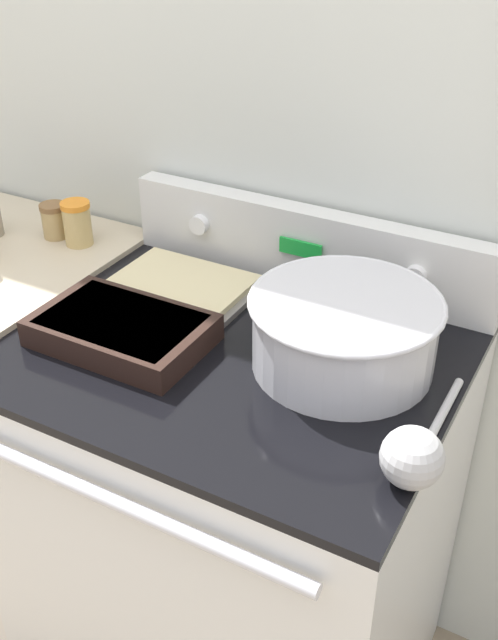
# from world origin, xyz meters

# --- Properties ---
(kitchen_wall) EXTENTS (8.00, 0.05, 2.50)m
(kitchen_wall) POSITION_xyz_m (0.00, 0.67, 1.25)
(kitchen_wall) COLOR silver
(kitchen_wall) RESTS_ON ground_plane
(stove_range) EXTENTS (0.78, 0.67, 0.90)m
(stove_range) POSITION_xyz_m (0.00, 0.32, 0.45)
(stove_range) COLOR silver
(stove_range) RESTS_ON ground_plane
(control_panel) EXTENTS (0.78, 0.07, 0.16)m
(control_panel) POSITION_xyz_m (0.00, 0.61, 0.98)
(control_panel) COLOR silver
(control_panel) RESTS_ON stove_range
(side_counter) EXTENTS (0.53, 0.64, 0.92)m
(side_counter) POSITION_xyz_m (-0.65, 0.32, 0.46)
(side_counter) COLOR silver
(side_counter) RESTS_ON ground_plane
(mixing_bowl) EXTENTS (0.32, 0.32, 0.13)m
(mixing_bowl) POSITION_xyz_m (0.18, 0.37, 0.98)
(mixing_bowl) COLOR silver
(mixing_bowl) RESTS_ON stove_range
(casserole_dish) EXTENTS (0.30, 0.20, 0.05)m
(casserole_dish) POSITION_xyz_m (-0.19, 0.24, 0.93)
(casserole_dish) COLOR black
(casserole_dish) RESTS_ON stove_range
(baking_tray) EXTENTS (0.29, 0.20, 0.02)m
(baking_tray) POSITION_xyz_m (-0.20, 0.46, 0.92)
(baking_tray) COLOR slate
(baking_tray) RESTS_ON stove_range
(ladle) EXTENTS (0.09, 0.30, 0.09)m
(ladle) POSITION_xyz_m (0.37, 0.16, 0.95)
(ladle) COLOR #B7B7B7
(ladle) RESTS_ON stove_range
(spice_jar_orange_cap) EXTENTS (0.06, 0.06, 0.10)m
(spice_jar_orange_cap) POSITION_xyz_m (-0.50, 0.50, 0.97)
(spice_jar_orange_cap) COLOR tan
(spice_jar_orange_cap) RESTS_ON side_counter
(spice_jar_brown_cap) EXTENTS (0.06, 0.06, 0.08)m
(spice_jar_brown_cap) POSITION_xyz_m (-0.57, 0.50, 0.96)
(spice_jar_brown_cap) COLOR tan
(spice_jar_brown_cap) RESTS_ON side_counter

